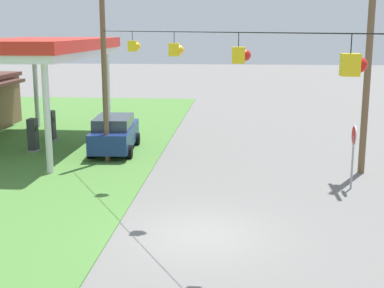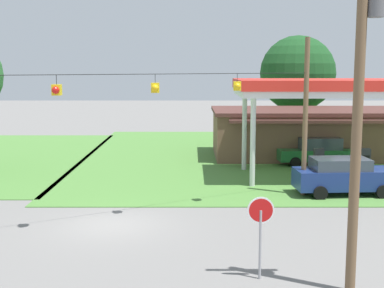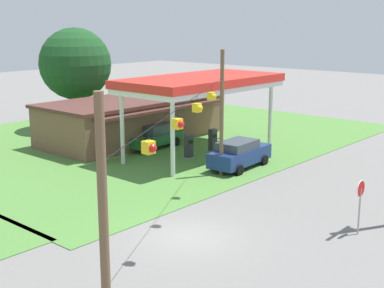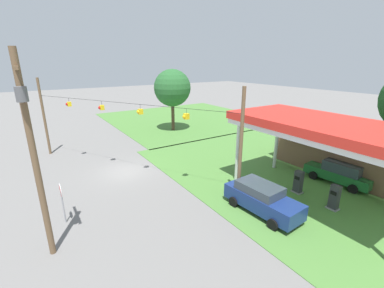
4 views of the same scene
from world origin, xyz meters
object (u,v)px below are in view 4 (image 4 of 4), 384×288
object	(u,v)px
fuel_pump_near	(298,183)
car_at_pumps_rear	(340,172)
car_at_pumps_front	(262,198)
stop_sign_roadside	(61,195)
gas_station_canopy	(325,129)
gas_station_store	(375,158)
utility_pole_main	(33,151)
tree_west_verge	(172,88)
fuel_pump_far	(334,198)

from	to	relation	value
fuel_pump_near	car_at_pumps_rear	distance (m)	4.17
car_at_pumps_front	stop_sign_roadside	size ratio (longest dim) A/B	2.02
car_at_pumps_rear	stop_sign_roadside	distance (m)	19.67
gas_station_canopy	car_at_pumps_front	distance (m)	5.89
gas_station_store	utility_pole_main	size ratio (longest dim) A/B	1.53
gas_station_store	stop_sign_roadside	bearing A→B (deg)	-107.14
car_at_pumps_front	tree_west_verge	world-z (taller)	tree_west_verge
car_at_pumps_rear	tree_west_verge	size ratio (longest dim) A/B	0.60
gas_station_canopy	car_at_pumps_rear	distance (m)	5.85
utility_pole_main	tree_west_verge	size ratio (longest dim) A/B	1.17
gas_station_canopy	fuel_pump_far	world-z (taller)	gas_station_canopy
stop_sign_roadside	gas_station_store	bearing A→B (deg)	-107.14
gas_station_store	tree_west_verge	bearing A→B (deg)	-164.07
car_at_pumps_front	utility_pole_main	xyz separation A→B (m)	(-2.99, -11.45, 4.43)
car_at_pumps_rear	utility_pole_main	distance (m)	20.44
fuel_pump_far	utility_pole_main	distance (m)	17.05
gas_station_canopy	tree_west_verge	size ratio (longest dim) A/B	1.47
fuel_pump_near	stop_sign_roadside	bearing A→B (deg)	-109.45
car_at_pumps_front	stop_sign_roadside	xyz separation A→B (m)	(-5.46, -10.54, 0.85)
utility_pole_main	tree_west_verge	world-z (taller)	utility_pole_main
gas_station_canopy	tree_west_verge	bearing A→B (deg)	177.05
gas_station_store	fuel_pump_near	size ratio (longest dim) A/B	8.71
gas_station_store	car_at_pumps_front	bearing A→B (deg)	-96.66
car_at_pumps_rear	tree_west_verge	world-z (taller)	tree_west_verge
fuel_pump_near	car_at_pumps_front	size ratio (longest dim) A/B	0.33
fuel_pump_far	utility_pole_main	bearing A→B (deg)	-108.89
gas_station_store	fuel_pump_near	bearing A→B (deg)	-102.44
car_at_pumps_front	fuel_pump_near	bearing A→B (deg)	90.31
gas_station_canopy	stop_sign_roadside	bearing A→B (deg)	-113.88
gas_station_store	fuel_pump_far	world-z (taller)	gas_station_store
gas_station_store	tree_west_verge	world-z (taller)	tree_west_verge
fuel_pump_far	tree_west_verge	xyz separation A→B (m)	(-23.21, 1.13, 4.95)
tree_west_verge	stop_sign_roadside	bearing A→B (deg)	-45.63
stop_sign_roadside	utility_pole_main	xyz separation A→B (m)	(2.47, -0.91, 3.58)
gas_station_store	fuel_pump_near	distance (m)	7.70
gas_station_canopy	tree_west_verge	distance (m)	21.94
utility_pole_main	tree_west_verge	xyz separation A→B (m)	(-17.89, 16.67, 0.36)
fuel_pump_far	utility_pole_main	world-z (taller)	utility_pole_main
fuel_pump_near	tree_west_verge	distance (m)	21.20
gas_station_canopy	fuel_pump_far	xyz separation A→B (m)	(1.31, -0.00, -4.26)
fuel_pump_far	stop_sign_roadside	xyz separation A→B (m)	(-7.79, -14.63, 1.01)
utility_pole_main	gas_station_canopy	bearing A→B (deg)	75.54
utility_pole_main	gas_station_store	bearing A→B (deg)	79.31
fuel_pump_far	fuel_pump_near	bearing A→B (deg)	180.00
gas_station_store	tree_west_verge	size ratio (longest dim) A/B	1.79
gas_station_store	car_at_pumps_front	distance (m)	11.67
fuel_pump_near	car_at_pumps_front	xyz separation A→B (m)	(0.30, -4.09, 0.16)
car_at_pumps_front	car_at_pumps_rear	world-z (taller)	car_at_pumps_front
gas_station_canopy	fuel_pump_far	bearing A→B (deg)	-0.07
stop_sign_roadside	utility_pole_main	size ratio (longest dim) A/B	0.26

